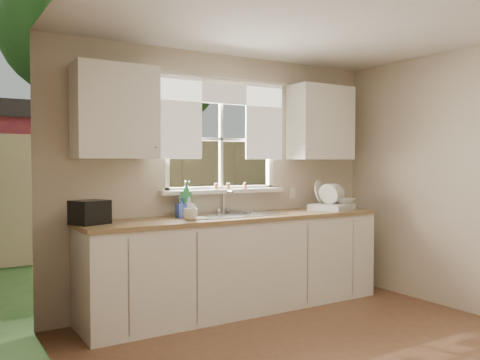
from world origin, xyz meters
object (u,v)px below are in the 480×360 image
dish_rack (331,203)px  black_appliance (90,212)px  soap_bottle_a (186,199)px  cup (190,214)px

dish_rack → black_appliance: (-2.57, 0.06, 0.03)m
soap_bottle_a → cup: 0.36m
cup → dish_rack: bearing=8.4°
soap_bottle_a → cup: soap_bottle_a is taller
dish_rack → black_appliance: 2.57m
cup → black_appliance: (-0.83, 0.19, 0.05)m
cup → black_appliance: size_ratio=0.49×
soap_bottle_a → cup: (-0.11, -0.32, -0.12)m
dish_rack → black_appliance: dish_rack is taller
soap_bottle_a → cup: bearing=-110.9°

